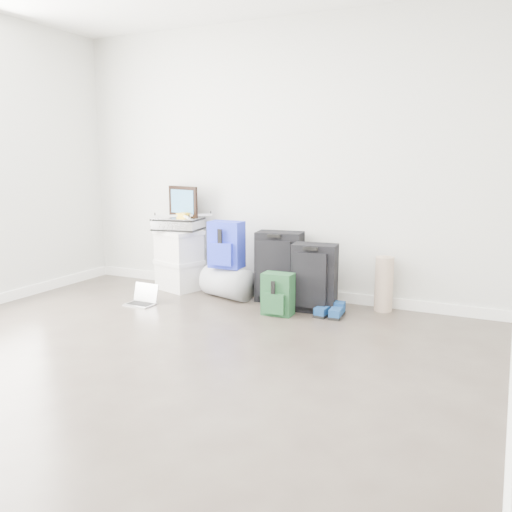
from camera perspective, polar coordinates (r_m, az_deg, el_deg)
The scene contains 14 objects.
ground at distance 3.59m, azimuth -14.71°, elevation -12.88°, with size 5.00×5.00×0.00m, color #372D28.
room_envelope at distance 3.33m, azimuth -15.92°, elevation 15.63°, with size 4.52×5.02×2.71m.
boxes_stack at distance 5.80m, azimuth -8.09°, elevation -0.40°, with size 0.53×0.48×0.64m.
briefcase at distance 5.74m, azimuth -8.19°, elevation 3.36°, with size 0.47×0.34×0.13m, color #B2B2B7.
painting at distance 5.80m, azimuth -7.71°, elevation 5.71°, with size 0.42×0.15×0.32m.
drone at distance 5.67m, azimuth -7.65°, elevation 4.25°, with size 0.45×0.45×0.05m.
duffel_bag at distance 5.43m, azimuth -2.99°, elevation -2.79°, with size 0.32×0.32×0.51m, color gray.
blue_backpack at distance 5.33m, azimuth -3.19°, elevation 1.12°, with size 0.34×0.25×0.46m.
large_suitcase at distance 5.28m, azimuth 2.44°, elevation -1.13°, with size 0.48×0.34×0.68m.
green_backpack at distance 4.84m, azimuth 2.28°, elevation -4.12°, with size 0.28×0.21×0.38m.
carry_on at distance 4.96m, azimuth 6.14°, elevation -2.30°, with size 0.42×0.30×0.62m.
shoes at distance 4.89m, azimuth 7.86°, elevation -5.78°, with size 0.24×0.27×0.09m.
rolled_rug at distance 5.09m, azimuth 13.31°, elevation -2.88°, with size 0.16×0.16×0.50m, color tan.
laptop at distance 5.33m, azimuth -11.85°, elevation -4.48°, with size 0.28×0.20×0.19m.
Camera 1 is at (2.18, -2.48, 1.40)m, focal length 38.00 mm.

